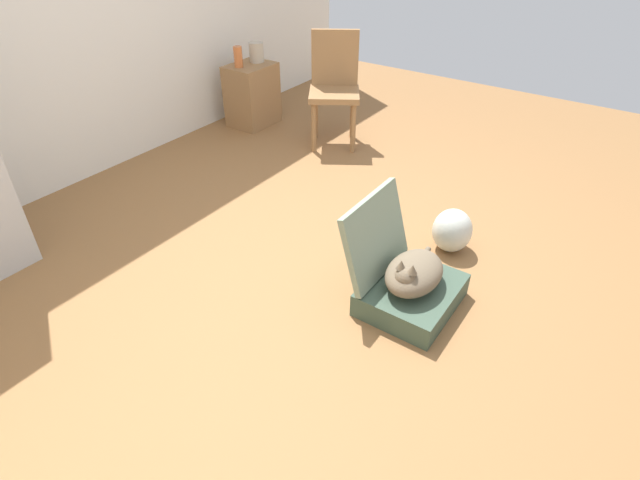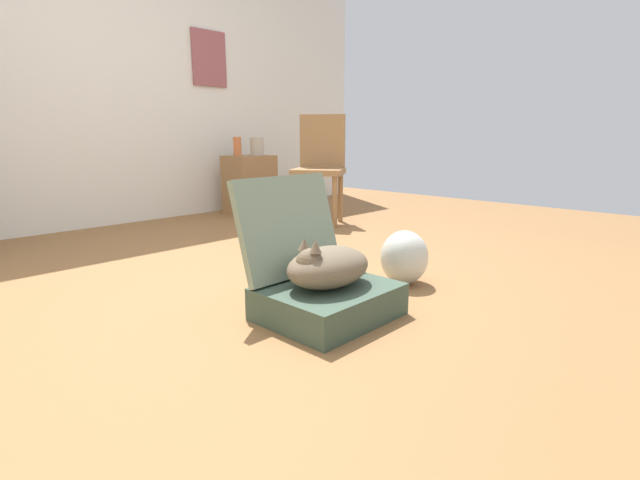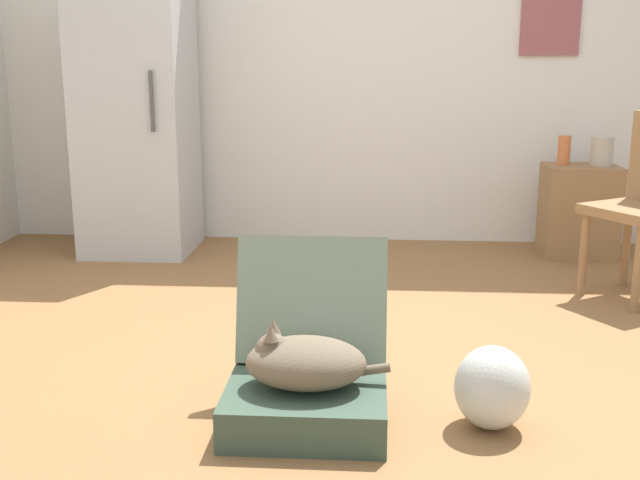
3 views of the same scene
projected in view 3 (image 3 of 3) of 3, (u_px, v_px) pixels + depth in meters
name	position (u px, v px, depth m)	size (l,w,h in m)	color
ground_plane	(348.00, 359.00, 3.19)	(7.68, 7.68, 0.00)	olive
wall_back	(362.00, 44.00, 5.09)	(6.40, 0.15, 2.60)	silver
suitcase_base	(306.00, 406.00, 2.61)	(0.54, 0.46, 0.14)	#384C3D
suitcase_lid	(312.00, 300.00, 2.78)	(0.54, 0.46, 0.04)	gray
cat	(304.00, 362.00, 2.57)	(0.48, 0.28, 0.22)	brown
plastic_bag_white	(492.00, 387.00, 2.58)	(0.25, 0.25, 0.28)	silver
refrigerator	(137.00, 113.00, 4.84)	(0.66, 0.67, 1.76)	#B7BABC
side_table	(579.00, 211.00, 4.83)	(0.44, 0.35, 0.57)	olive
vase_tall	(564.00, 150.00, 4.79)	(0.08, 0.08, 0.18)	#CC6B38
vase_short	(602.00, 151.00, 4.75)	(0.13, 0.13, 0.17)	#B7AD99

